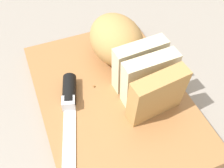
# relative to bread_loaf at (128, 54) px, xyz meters

# --- Properties ---
(ground_plane) EXTENTS (3.00, 3.00, 0.00)m
(ground_plane) POSITION_rel_bread_loaf_xyz_m (0.05, -0.05, -0.07)
(ground_plane) COLOR gray
(cutting_board) EXTENTS (0.38, 0.27, 0.02)m
(cutting_board) POSITION_rel_bread_loaf_xyz_m (0.05, -0.05, -0.06)
(cutting_board) COLOR #9E6B3D
(cutting_board) RESTS_ON ground_plane
(bread_loaf) EXTENTS (0.25, 0.12, 0.09)m
(bread_loaf) POSITION_rel_bread_loaf_xyz_m (0.00, 0.00, 0.00)
(bread_loaf) COLOR tan
(bread_loaf) RESTS_ON cutting_board
(bread_knife) EXTENTS (0.29, 0.10, 0.03)m
(bread_knife) POSITION_rel_bread_loaf_xyz_m (0.05, -0.13, -0.04)
(bread_knife) COLOR silver
(bread_knife) RESTS_ON cutting_board
(crumb_near_knife) EXTENTS (0.00, 0.00, 0.00)m
(crumb_near_knife) POSITION_rel_bread_loaf_xyz_m (0.02, -0.08, -0.04)
(crumb_near_knife) COLOR #996633
(crumb_near_knife) RESTS_ON cutting_board
(crumb_near_loaf) EXTENTS (0.01, 0.01, 0.01)m
(crumb_near_loaf) POSITION_rel_bread_loaf_xyz_m (0.02, 0.02, -0.04)
(crumb_near_loaf) COLOR #996633
(crumb_near_loaf) RESTS_ON cutting_board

